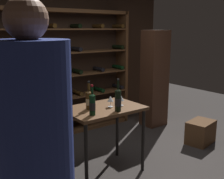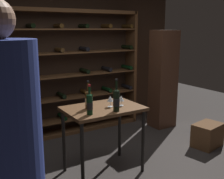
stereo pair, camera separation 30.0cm
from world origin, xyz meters
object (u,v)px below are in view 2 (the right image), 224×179
Objects in this scene: wine_rack at (61,74)px; display_cabinet at (163,79)px; wine_bottle_green_slim at (90,104)px; wine_glass_stemmed_right at (110,99)px; person_bystander_dark_jacket at (6,165)px; wine_bottle_black_capsule at (116,100)px; wine_glass_stemmed_left at (121,99)px; wine_crate at (207,135)px; tasting_table at (103,115)px; wine_bottle_red_label at (88,99)px.

wine_rack is 1.93m from display_cabinet.
wine_bottle_green_slim is 2.45× the size of wine_glass_stemmed_right.
person_bystander_dark_jacket reaches higher than display_cabinet.
wine_rack is at bearing 160.94° from display_cabinet.
wine_bottle_black_capsule reaches higher than wine_glass_stemmed_left.
wine_bottle_green_slim reaches higher than wine_crate.
tasting_table is 0.32m from wine_glass_stemmed_left.
display_cabinet is (1.87, 0.96, 0.14)m from tasting_table.
wine_rack is 1.67× the size of display_cabinet.
wine_glass_stemmed_right reaches higher than wine_crate.
person_bystander_dark_jacket is at bearing -137.65° from wine_glass_stemmed_right.
wine_glass_stemmed_right is at bearing -151.10° from display_cabinet.
display_cabinet is (0.03, 1.13, 0.73)m from wine_crate.
person_bystander_dark_jacket is at bearing -133.02° from wine_bottle_green_slim.
wine_rack is 1.62m from wine_glass_stemmed_right.
wine_crate is 2.29m from wine_bottle_green_slim.
wine_bottle_black_capsule reaches higher than tasting_table.
wine_rack reaches higher than wine_crate.
display_cabinet is at bearing 23.77° from wine_bottle_red_label.
wine_bottle_red_label is at bearing 163.62° from wine_glass_stemmed_right.
wine_rack is 1.80m from wine_bottle_green_slim.
display_cabinet is 1.93m from wine_glass_stemmed_left.
wine_glass_stemmed_left is at bearing -15.60° from tasting_table.
wine_glass_stemmed_right is at bearing -19.66° from tasting_table.
display_cabinet is 2.25m from wine_bottle_red_label.
display_cabinet is at bearing -26.77° from person_bystander_dark_jacket.
person_bystander_dark_jacket reaches higher than wine_bottle_green_slim.
tasting_table is at bearing 174.44° from wine_crate.
wine_bottle_red_label is (0.10, 0.23, -0.01)m from wine_bottle_green_slim.
wine_bottle_black_capsule is (-1.79, -0.06, 0.85)m from wine_crate.
wine_glass_stemmed_right is (-1.79, -0.99, 0.07)m from display_cabinet.
wine_bottle_black_capsule is at bearing -23.87° from person_bystander_dark_jacket.
wine_bottle_black_capsule is (-0.01, -1.82, -0.06)m from wine_rack.
wine_bottle_green_slim is (-0.29, -0.18, 0.24)m from tasting_table.
wine_rack reaches higher than wine_bottle_black_capsule.
person_bystander_dark_jacket is 2.09m from wine_glass_stemmed_right.
wine_bottle_black_capsule is (1.51, 1.20, -0.09)m from person_bystander_dark_jacket.
display_cabinet is at bearing 27.81° from wine_bottle_green_slim.
display_cabinet reaches higher than wine_glass_stemmed_right.
wine_bottle_black_capsule is 2.96× the size of wine_glass_stemmed_left.
wine_bottle_black_capsule is 2.73× the size of wine_glass_stemmed_right.
tasting_table is 0.35m from wine_bottle_black_capsule.
wine_crate is at bearing 0.13° from wine_bottle_green_slim.
display_cabinet is 2.18m from wine_bottle_black_capsule.
wine_glass_stemmed_left is at bearing -148.14° from display_cabinet.
wine_crate is at bearing -6.42° from wine_bottle_red_label.
wine_glass_stemmed_right is at bearing -20.13° from person_bystander_dark_jacket.
wine_crate is 0.26× the size of display_cabinet.
tasting_table is 1.94m from wine_crate.
tasting_table is 2.46× the size of wine_bottle_black_capsule.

